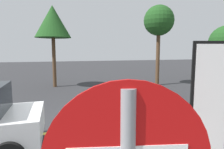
% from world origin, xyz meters
% --- Properties ---
extents(ground_plane, '(80.00, 80.00, 0.00)m').
position_xyz_m(ground_plane, '(0.00, 0.00, 0.00)').
color(ground_plane, '#2D2D30').
extents(lane_marking_centre, '(28.00, 0.16, 0.01)m').
position_xyz_m(lane_marking_centre, '(3.00, 0.00, 0.01)').
color(lane_marking_centre, '#E0D14C').
extents(tree_centre_verge, '(2.36, 2.36, 5.41)m').
position_xyz_m(tree_centre_verge, '(-0.56, 7.75, 4.32)').
color(tree_centre_verge, '#513823').
rests_on(tree_centre_verge, ground_plane).
extents(tree_right_verge, '(2.08, 2.08, 5.57)m').
position_xyz_m(tree_right_verge, '(6.48, 6.34, 4.46)').
color(tree_right_verge, '#513823').
rests_on(tree_right_verge, ground_plane).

